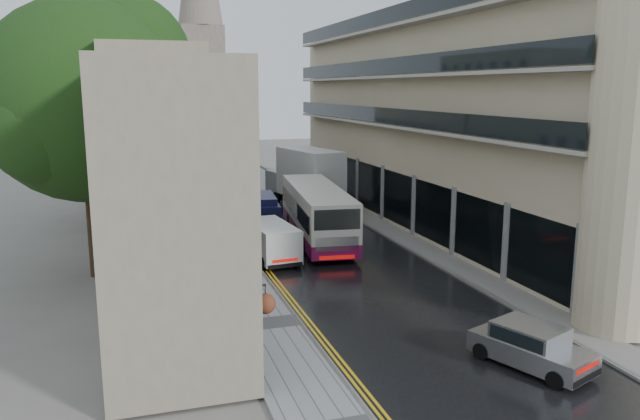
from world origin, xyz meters
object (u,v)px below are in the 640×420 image
pedestrian (223,243)px  tree_near (87,136)px  tree_far (103,133)px  white_lorry (303,183)px  lamp_post_near (243,205)px  lamp_post_far (207,158)px  cream_bus (305,226)px  navy_van (247,220)px  white_van (264,250)px  silver_hatchback (557,366)px

pedestrian → tree_near: bearing=1.2°
pedestrian → tree_far: bearing=-67.1°
white_lorry → lamp_post_near: (-7.13, -14.82, 1.39)m
tree_far → white_lorry: bearing=-4.9°
tree_near → lamp_post_far: bearing=61.3°
tree_near → tree_far: bearing=88.7°
white_lorry → lamp_post_far: (-6.77, 1.55, 1.90)m
tree_far → lamp_post_near: 17.51m
cream_bus → pedestrian: bearing=-169.8°
navy_van → lamp_post_near: size_ratio=0.72×
white_lorry → navy_van: white_lorry is taller
navy_van → pedestrian: size_ratio=2.77×
lamp_post_near → white_van: bearing=43.3°
white_van → navy_van: (0.36, 6.42, 0.29)m
pedestrian → white_van: bearing=127.7°
navy_van → silver_hatchback: bearing=-69.1°
cream_bus → white_lorry: bearing=81.7°
silver_hatchback → tree_far: bearing=93.2°
white_lorry → navy_van: 8.94m
tree_far → white_lorry: 14.36m
lamp_post_near → navy_van: bearing=73.0°
tree_far → lamp_post_near: bearing=-67.4°
white_lorry → white_van: bearing=-125.3°
silver_hatchback → white_van: bearing=89.5°
tree_far → white_van: bearing=-61.5°
white_van → lamp_post_near: 3.28m
cream_bus → silver_hatchback: size_ratio=3.01×
tree_far → pedestrian: size_ratio=6.61×
navy_van → lamp_post_near: 8.36m
white_lorry → lamp_post_near: lamp_post_near is taller
lamp_post_far → white_van: bearing=-100.7°
tree_far → lamp_post_far: (7.00, 0.37, -1.97)m
tree_near → white_van: 10.21m
white_lorry → white_van: (-5.87, -13.39, -1.29)m
white_van → lamp_post_near: (-1.25, -1.42, 2.68)m
silver_hatchback → pedestrian: 19.04m
cream_bus → lamp_post_near: size_ratio=1.65×
navy_van → lamp_post_far: 9.09m
tree_far → navy_van: 12.59m
white_van → pedestrian: white_van is taller
white_lorry → lamp_post_near: 16.50m
tree_near → cream_bus: 12.31m
tree_near → lamp_post_far: size_ratio=1.68×
tree_near → cream_bus: (11.09, 0.76, -5.29)m
white_lorry → silver_hatchback: bearing=-101.5°
cream_bus → navy_van: bearing=128.7°
cream_bus → white_lorry: size_ratio=1.35×
silver_hatchback → cream_bus: bearing=78.1°
tree_near → tree_far: tree_near is taller
white_van → lamp_post_far: size_ratio=0.56×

